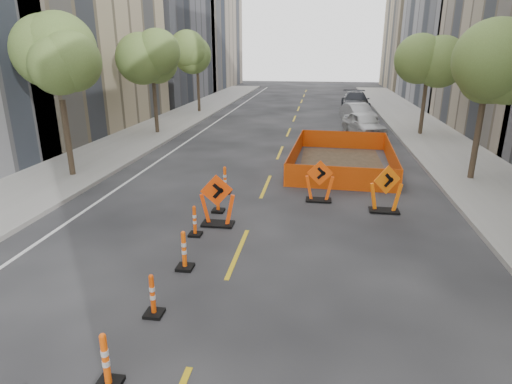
% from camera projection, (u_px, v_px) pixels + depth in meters
% --- Properties ---
extents(ground_plane, '(140.00, 140.00, 0.00)m').
position_uv_depth(ground_plane, '(198.00, 349.00, 7.91)').
color(ground_plane, black).
extents(sidewalk_left, '(4.00, 90.00, 0.15)m').
position_uv_depth(sidewalk_left, '(84.00, 164.00, 20.40)').
color(sidewalk_left, gray).
rests_on(sidewalk_left, ground).
extents(sidewalk_right, '(4.00, 90.00, 0.15)m').
position_uv_depth(sidewalk_right, '(485.00, 180.00, 17.87)').
color(sidewalk_right, gray).
rests_on(sidewalk_right, ground).
extents(bld_left_d, '(12.00, 16.00, 14.00)m').
position_uv_depth(bld_left_d, '(141.00, 32.00, 44.84)').
color(bld_left_d, '#4C4C51').
rests_on(bld_left_d, ground).
extents(bld_left_e, '(12.00, 20.00, 20.00)m').
position_uv_depth(bld_left_e, '(187.00, 13.00, 59.27)').
color(bld_left_e, gray).
rests_on(bld_left_e, ground).
extents(bld_right_e, '(12.00, 14.00, 16.00)m').
position_uv_depth(bld_right_e, '(436.00, 28.00, 57.93)').
color(bld_right_e, tan).
rests_on(bld_right_e, ground).
extents(tree_l_b, '(2.80, 2.80, 5.95)m').
position_uv_depth(tree_l_b, '(58.00, 69.00, 17.03)').
color(tree_l_b, '#382B1E').
rests_on(tree_l_b, ground).
extents(tree_l_c, '(2.80, 2.80, 5.95)m').
position_uv_depth(tree_l_c, '(152.00, 62.00, 26.41)').
color(tree_l_c, '#382B1E').
rests_on(tree_l_c, ground).
extents(tree_l_d, '(2.80, 2.80, 5.95)m').
position_uv_depth(tree_l_d, '(197.00, 58.00, 35.79)').
color(tree_l_d, '#382B1E').
rests_on(tree_l_d, ground).
extents(tree_r_b, '(2.80, 2.80, 5.95)m').
position_uv_depth(tree_r_b, '(488.00, 69.00, 16.54)').
color(tree_r_b, '#382B1E').
rests_on(tree_r_b, ground).
extents(tree_r_c, '(2.80, 2.80, 5.95)m').
position_uv_depth(tree_r_c, '(429.00, 62.00, 25.92)').
color(tree_r_c, '#382B1E').
rests_on(tree_r_c, ground).
extents(channelizer_2, '(0.41, 0.41, 1.03)m').
position_uv_depth(channelizer_2, '(106.00, 361.00, 6.87)').
color(channelizer_2, '#FF560A').
rests_on(channelizer_2, ground).
extents(channelizer_3, '(0.38, 0.38, 0.95)m').
position_uv_depth(channelizer_3, '(153.00, 295.00, 8.76)').
color(channelizer_3, '#DE4609').
rests_on(channelizer_3, ground).
extents(channelizer_4, '(0.41, 0.41, 1.03)m').
position_uv_depth(channelizer_4, '(184.00, 250.00, 10.63)').
color(channelizer_4, '#FF590A').
rests_on(channelizer_4, ground).
extents(channelizer_5, '(0.37, 0.37, 0.94)m').
position_uv_depth(channelizer_5, '(195.00, 221.00, 12.58)').
color(channelizer_5, '#EA4B09').
rests_on(channelizer_5, ground).
extents(channelizer_6, '(0.41, 0.41, 1.04)m').
position_uv_depth(channelizer_6, '(218.00, 197.00, 14.41)').
color(channelizer_6, '#F34C0A').
rests_on(channelizer_6, ground).
extents(channelizer_7, '(0.41, 0.41, 1.05)m').
position_uv_depth(channelizer_7, '(225.00, 180.00, 16.32)').
color(channelizer_7, '#FF540A').
rests_on(channelizer_7, ground).
extents(chevron_sign_left, '(1.28, 1.02, 1.67)m').
position_uv_depth(chevron_sign_left, '(217.00, 200.00, 13.21)').
color(chevron_sign_left, '#FF470A').
rests_on(chevron_sign_left, ground).
extents(chevron_sign_center, '(1.06, 0.68, 1.53)m').
position_uv_depth(chevron_sign_center, '(320.00, 181.00, 15.36)').
color(chevron_sign_center, '#FC4E0A').
rests_on(chevron_sign_center, ground).
extents(chevron_sign_right, '(1.27, 1.06, 1.65)m').
position_uv_depth(chevron_sign_right, '(386.00, 189.00, 14.31)').
color(chevron_sign_right, orange).
rests_on(chevron_sign_right, ground).
extents(safety_fence, '(4.86, 7.85, 0.96)m').
position_uv_depth(safety_fence, '(342.00, 156.00, 20.22)').
color(safety_fence, '#FF4A0D').
rests_on(safety_fence, ground).
extents(parked_car_near, '(2.93, 4.59, 1.45)m').
position_uv_depth(parked_car_near, '(364.00, 124.00, 27.37)').
color(parked_car_near, silver).
rests_on(parked_car_near, ground).
extents(parked_car_mid, '(2.61, 4.54, 1.42)m').
position_uv_depth(parked_car_mid, '(358.00, 113.00, 31.96)').
color(parked_car_mid, '#939498').
rests_on(parked_car_mid, ground).
extents(parked_car_far, '(2.41, 5.80, 1.68)m').
position_uv_depth(parked_car_far, '(355.00, 101.00, 38.19)').
color(parked_car_far, black).
rests_on(parked_car_far, ground).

